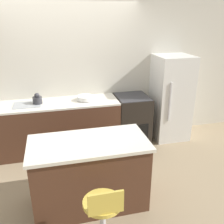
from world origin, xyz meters
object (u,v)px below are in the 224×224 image
at_px(refrigerator, 171,98).
at_px(mixing_bowl, 85,98).
at_px(oven_range, 132,119).
at_px(kettle, 37,99).
at_px(stool_chair, 103,217).

bearing_deg(refrigerator, mixing_bowl, 179.87).
bearing_deg(refrigerator, oven_range, -179.37).
height_order(kettle, mixing_bowl, kettle).
height_order(stool_chair, kettle, kettle).
height_order(refrigerator, kettle, refrigerator).
xyz_separation_m(kettle, mixing_bowl, (0.80, -0.00, -0.04)).
xyz_separation_m(stool_chair, kettle, (-0.64, 2.25, 0.54)).
distance_m(stool_chair, kettle, 2.40).
bearing_deg(refrigerator, kettle, 179.91).
distance_m(stool_chair, mixing_bowl, 2.31).
height_order(refrigerator, stool_chair, refrigerator).
xyz_separation_m(refrigerator, mixing_bowl, (-1.63, 0.00, 0.13)).
xyz_separation_m(refrigerator, kettle, (-2.44, 0.00, 0.17)).
relative_size(oven_range, stool_chair, 1.07).
bearing_deg(kettle, stool_chair, -74.06).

